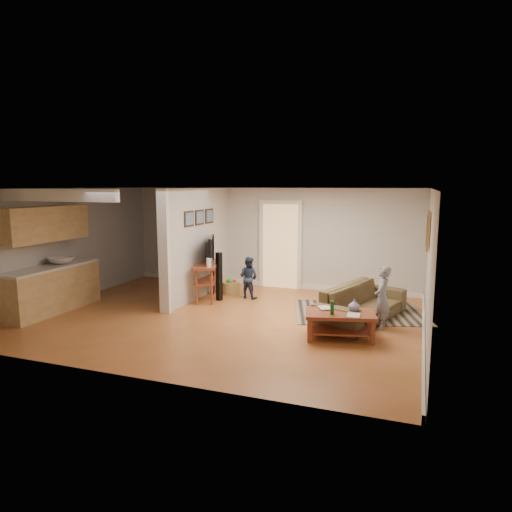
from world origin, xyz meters
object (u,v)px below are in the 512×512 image
Objects in this scene: speaker_left at (219,276)px; toy_basket at (231,287)px; tv_console at (207,266)px; toddler at (249,298)px; sofa at (361,320)px; speaker_right at (212,276)px; child at (381,328)px; coffee_table at (341,318)px.

speaker_left is 2.52× the size of toy_basket.
tv_console is 1.21m from toddler.
toddler reaches higher than sofa.
toy_basket is at bearing 40.36° from tv_console.
speaker_right reaches higher than toddler.
sofa is 2.00× the size of child.
coffee_table is at bearing -35.50° from child.
toy_basket is 0.38× the size of child.
speaker_right is 0.92× the size of toddler.
coffee_table reaches higher than sofa.
tv_console is at bearing 34.93° from toddler.
speaker_right is 4.24m from child.
coffee_table is at bearing -55.56° from speaker_right.
speaker_left is at bearing -90.06° from toy_basket.
coffee_table is 1.35× the size of toddler.
speaker_right is 1.04m from toddler.
sofa is 3.74m from speaker_right.
child is (4.00, -1.33, -0.44)m from speaker_right.
child is (0.60, 0.77, -0.35)m from coffee_table.
tv_console reaches higher than toddler.
speaker_right is at bearing -151.56° from toy_basket.
tv_console is at bearing -100.83° from child.
sofa is 0.58m from child.
speaker_left is at bearing -30.56° from tv_console.
speaker_right is 0.53m from toy_basket.
coffee_table is at bearing -48.50° from tv_console.
coffee_table is at bearing -37.75° from toy_basket.
tv_console is 4.11m from child.
speaker_right is at bearing 9.73° from toddler.
coffee_table reaches higher than toddler.
coffee_table is at bearing 151.34° from toddler.
speaker_left is at bearing 50.11° from toddler.
speaker_right is (-0.40, 0.46, -0.11)m from speaker_left.
sofa is at bearing -29.53° from tv_console.
tv_console is 0.92m from toy_basket.
toy_basket is 0.61m from toddler.
child is 1.20× the size of toddler.
toy_basket is at bearing 142.25° from coffee_table.
speaker_left is 1.25× the size of speaker_right.
child reaches higher than sofa.
speaker_left is (-3.20, 0.45, 0.55)m from sofa.
coffee_table is 3.24m from toddler.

